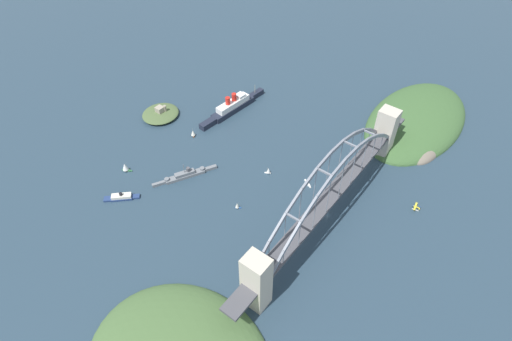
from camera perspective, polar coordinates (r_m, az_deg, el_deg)
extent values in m
plane|color=#283D4C|center=(382.41, 9.62, -5.99)|extent=(1400.00, 1400.00, 0.00)
cube|color=beige|center=(307.51, 0.03, -14.84)|extent=(15.19, 18.25, 53.73)
cube|color=beige|center=(435.55, 17.01, 4.89)|extent=(15.19, 18.25, 53.73)
cube|color=#47474C|center=(362.42, 10.12, -3.30)|extent=(193.06, 14.25, 2.40)
cube|color=#47474C|center=(300.22, -2.36, -17.39)|extent=(24.00, 14.25, 2.40)
cube|color=#47474C|center=(450.75, 18.05, 6.11)|extent=(24.00, 14.25, 2.40)
cube|color=gray|center=(304.71, 2.64, -12.91)|extent=(22.08, 1.80, 18.68)
cube|color=gray|center=(302.68, 4.96, -8.87)|extent=(21.77, 1.80, 15.30)
cube|color=gray|center=(305.38, 7.20, -5.23)|extent=(21.37, 1.80, 11.91)
cube|color=gray|center=(312.30, 9.28, -2.11)|extent=(20.90, 1.80, 8.49)
cube|color=gray|center=(322.95, 11.17, 0.39)|extent=(20.35, 1.80, 4.99)
cube|color=gray|center=(336.84, 12.83, 2.28)|extent=(20.35, 1.80, 4.99)
cube|color=gray|center=(353.60, 14.27, 3.56)|extent=(20.90, 1.80, 8.49)
cube|color=gray|center=(372.95, 15.47, 4.31)|extent=(21.37, 1.80, 11.91)
cube|color=gray|center=(394.70, 16.45, 4.58)|extent=(21.77, 1.80, 15.30)
cube|color=gray|center=(418.75, 17.22, 4.44)|extent=(22.08, 1.80, 18.68)
cube|color=gray|center=(308.70, 0.66, -11.70)|extent=(22.08, 1.80, 18.68)
cube|color=gray|center=(306.69, 2.96, -7.72)|extent=(21.77, 1.80, 15.30)
cube|color=gray|center=(309.35, 5.19, -4.14)|extent=(21.37, 1.80, 11.91)
cube|color=gray|center=(316.19, 7.30, -1.09)|extent=(20.90, 1.80, 8.49)
cube|color=gray|center=(326.70, 9.23, 1.35)|extent=(20.35, 1.80, 4.99)
cube|color=gray|center=(340.45, 10.95, 3.18)|extent=(20.35, 1.80, 4.99)
cube|color=gray|center=(357.04, 12.46, 4.41)|extent=(20.90, 1.80, 8.49)
cube|color=gray|center=(376.21, 13.74, 5.11)|extent=(21.37, 1.80, 11.91)
cube|color=gray|center=(397.78, 14.81, 5.33)|extent=(21.77, 1.80, 15.30)
cube|color=gray|center=(421.66, 15.67, 5.16)|extent=(22.08, 1.80, 18.68)
cube|color=gray|center=(309.16, 0.47, -14.37)|extent=(1.40, 12.83, 1.40)
cube|color=gray|center=(305.06, 5.09, -6.37)|extent=(1.40, 12.83, 1.40)
cube|color=gray|center=(318.73, 9.27, -0.23)|extent=(1.40, 12.83, 1.40)
cube|color=gray|center=(346.30, 12.66, 3.49)|extent=(1.40, 12.83, 1.40)
cube|color=gray|center=(384.79, 15.15, 4.94)|extent=(1.40, 12.83, 1.40)
cube|color=gray|center=(432.73, 16.80, 4.64)|extent=(1.40, 12.83, 1.40)
cylinder|color=gray|center=(308.89, 3.75, -11.59)|extent=(0.56, 0.56, 14.99)
cylinder|color=gray|center=(312.82, 1.79, -10.42)|extent=(0.56, 0.56, 14.99)
cylinder|color=gray|center=(313.97, 5.91, -8.50)|extent=(0.56, 0.56, 27.58)
cylinder|color=gray|center=(317.84, 3.97, -7.40)|extent=(0.56, 0.56, 27.58)
cylinder|color=gray|center=(321.73, 7.94, -5.72)|extent=(0.56, 0.56, 36.57)
cylinder|color=gray|center=(325.50, 6.02, -4.68)|extent=(0.56, 0.56, 36.57)
cylinder|color=gray|center=(331.89, 9.81, -3.28)|extent=(0.56, 0.56, 41.97)
cylinder|color=gray|center=(335.55, 7.93, -2.30)|extent=(0.56, 0.56, 41.97)
cylinder|color=gray|center=(344.21, 11.51, -1.19)|extent=(0.56, 0.56, 43.77)
cylinder|color=gray|center=(347.74, 9.68, -0.28)|extent=(0.56, 0.56, 43.77)
cylinder|color=gray|center=(358.45, 13.04, 0.54)|extent=(0.56, 0.56, 41.97)
cylinder|color=gray|center=(361.84, 11.27, 1.40)|extent=(0.56, 0.56, 41.97)
cylinder|color=gray|center=(374.40, 14.40, 1.93)|extent=(0.56, 0.56, 36.57)
cylinder|color=gray|center=(377.65, 12.70, 2.75)|extent=(0.56, 0.56, 36.57)
cylinder|color=gray|center=(391.90, 15.61, 3.01)|extent=(0.56, 0.56, 27.58)
cylinder|color=gray|center=(395.00, 13.97, 3.78)|extent=(0.56, 0.56, 27.58)
cylinder|color=gray|center=(410.79, 16.66, 3.80)|extent=(0.56, 0.56, 14.99)
cylinder|color=gray|center=(413.76, 15.09, 4.54)|extent=(0.56, 0.56, 14.99)
ellipsoid|color=#3D6033|center=(507.48, 20.82, 6.24)|extent=(169.90, 94.76, 30.88)
ellipsoid|color=#756B5B|center=(473.43, 21.95, 2.75)|extent=(59.46, 28.43, 16.99)
cube|color=#1E2333|center=(489.55, -3.11, 8.41)|extent=(59.65, 17.41, 6.54)
cube|color=#1E2333|center=(512.37, 0.04, 10.32)|extent=(20.12, 8.41, 6.54)
cube|color=#1E2333|center=(468.90, -6.52, 6.29)|extent=(20.24, 9.74, 6.54)
cube|color=white|center=(485.69, -3.14, 9.04)|extent=(44.85, 14.26, 6.68)
cube|color=white|center=(489.78, -2.15, 10.12)|extent=(10.49, 9.92, 3.20)
cylinder|color=red|center=(482.49, -2.99, 9.90)|extent=(5.44, 5.44, 8.79)
cylinder|color=red|center=(476.92, -3.84, 9.39)|extent=(5.44, 5.44, 8.79)
cylinder|color=tan|center=(506.27, -0.16, 10.98)|extent=(0.50, 0.50, 10.00)
cube|color=slate|center=(413.86, -9.58, -0.72)|extent=(37.45, 24.11, 3.09)
cube|color=slate|center=(411.15, -13.01, -1.77)|extent=(12.84, 8.71, 3.09)
cube|color=slate|center=(418.17, -6.22, 0.32)|extent=(13.12, 9.23, 3.09)
cube|color=slate|center=(411.59, -9.64, -0.40)|extent=(19.65, 13.79, 3.42)
cylinder|color=slate|center=(409.96, -11.99, -1.19)|extent=(4.60, 4.60, 2.20)
cylinder|color=slate|center=(414.82, -7.29, 0.26)|extent=(4.60, 4.60, 2.20)
cylinder|color=slate|center=(406.94, -9.75, 0.27)|extent=(0.60, 0.60, 10.00)
cylinder|color=#4C4C51|center=(409.42, -9.19, 0.15)|extent=(3.62, 3.62, 4.40)
cube|color=navy|center=(408.58, -17.69, -3.54)|extent=(18.77, 18.93, 2.00)
cube|color=navy|center=(405.86, -15.91, -3.40)|extent=(8.14, 8.16, 2.00)
cube|color=navy|center=(411.68, -19.45, -3.66)|extent=(8.86, 8.86, 2.00)
cube|color=beige|center=(406.87, -17.77, -3.31)|extent=(16.86, 17.02, 2.81)
cylinder|color=black|center=(405.03, -17.85, -3.06)|extent=(2.88, 2.88, 2.40)
ellipsoid|color=#4C6038|center=(492.83, -12.79, 7.50)|extent=(42.10, 39.71, 6.20)
cube|color=#9E937F|center=(489.63, -12.89, 8.02)|extent=(8.00, 8.00, 7.27)
cylinder|color=gray|center=(489.37, -12.24, 8.17)|extent=(3.60, 3.60, 7.99)
cylinder|color=#B7B7B2|center=(406.73, 20.73, -4.99)|extent=(1.80, 6.04, 0.90)
cylinder|color=#B7B7B2|center=(409.15, 20.85, -4.66)|extent=(1.80, 6.04, 0.90)
cylinder|color=navy|center=(406.03, 20.77, -4.90)|extent=(0.14, 0.14, 1.05)
cylinder|color=navy|center=(408.46, 20.88, -4.57)|extent=(0.14, 0.14, 1.05)
ellipsoid|color=gold|center=(406.45, 20.86, -4.63)|extent=(2.15, 6.64, 1.17)
cylinder|color=navy|center=(406.40, 20.47, -4.49)|extent=(1.22, 0.96, 1.11)
cube|color=gold|center=(406.08, 20.77, -4.55)|extent=(10.21, 3.21, 0.20)
cube|color=gold|center=(406.43, 21.25, -4.76)|extent=(3.95, 1.67, 0.12)
cube|color=navy|center=(405.57, 21.29, -4.65)|extent=(0.29, 1.11, 1.50)
cube|color=silver|center=(412.56, 1.58, -0.33)|extent=(3.40, 4.31, 1.05)
cube|color=silver|center=(412.79, 1.22, -0.28)|extent=(1.31, 1.53, 1.05)
cube|color=silver|center=(412.34, 1.95, -0.37)|extent=(1.44, 1.61, 1.05)
cylinder|color=tan|center=(409.72, 1.55, 0.08)|extent=(0.16, 0.16, 7.09)
cone|color=white|center=(409.87, 1.71, 0.03)|extent=(4.94, 4.94, 5.67)
cube|color=#234C8C|center=(382.61, -2.44, -5.05)|extent=(3.38, 3.90, 0.76)
cube|color=#234C8C|center=(382.45, -2.08, -5.06)|extent=(1.28, 1.41, 0.76)
cube|color=#234C8C|center=(382.80, -2.81, -5.03)|extent=(1.40, 1.49, 0.76)
cylinder|color=tan|center=(379.91, -2.41, -4.71)|extent=(0.16, 0.16, 6.31)
cone|color=silver|center=(380.23, -2.57, -4.73)|extent=(4.67, 4.67, 5.04)
cube|color=silver|center=(405.22, 7.01, -1.77)|extent=(5.61, 7.35, 1.11)
cube|color=silver|center=(402.46, 7.32, -2.22)|extent=(2.32, 2.71, 1.11)
cube|color=silver|center=(408.02, 6.70, -1.33)|extent=(2.54, 2.84, 1.11)
cube|color=beige|center=(404.93, 6.97, -1.58)|extent=(3.42, 4.03, 1.15)
cube|color=#2D6B3D|center=(433.92, -17.03, 0.02)|extent=(4.94, 6.63, 1.08)
cube|color=#2D6B3D|center=(432.22, -16.53, -0.05)|extent=(1.89, 2.34, 1.08)
cube|color=#2D6B3D|center=(435.64, -17.52, 0.09)|extent=(2.08, 2.43, 1.08)
cylinder|color=tan|center=(430.17, -17.11, 0.51)|extent=(0.16, 0.16, 9.51)
cone|color=white|center=(431.24, -17.32, 0.50)|extent=(7.69, 7.69, 7.61)
cube|color=brown|center=(460.18, -8.49, 4.77)|extent=(4.70, 5.13, 1.10)
cube|color=brown|center=(462.80, -8.54, 5.02)|extent=(1.74, 1.85, 1.10)
cube|color=brown|center=(457.58, -8.44, 4.50)|extent=(1.87, 1.96, 1.10)
cylinder|color=tan|center=(457.74, -8.56, 5.22)|extent=(0.16, 0.16, 7.69)
cone|color=silver|center=(456.84, -8.53, 5.07)|extent=(6.52, 6.52, 6.15)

